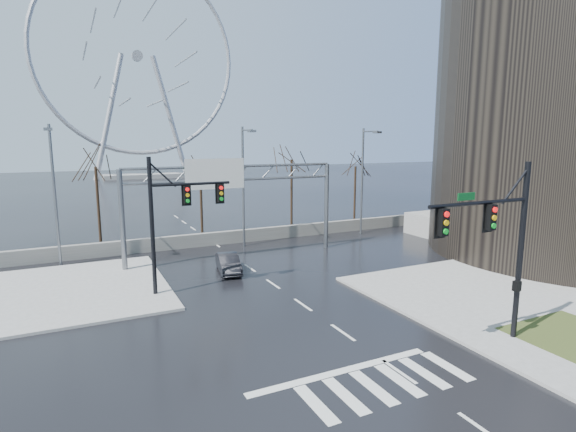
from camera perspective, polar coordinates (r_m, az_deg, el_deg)
ground at (r=21.85m, az=6.98°, el=-14.47°), size 260.00×260.00×0.00m
sidewalk_right_ext at (r=29.44m, az=21.52°, el=-8.52°), size 12.00×10.00×0.15m
sidewalk_far at (r=29.99m, az=-25.08°, el=-8.43°), size 10.00×12.00×0.15m
grass_strip at (r=24.74m, az=32.16°, el=-12.61°), size 5.00×4.00×0.02m
tower_podium at (r=47.65m, az=31.84°, el=-1.41°), size 22.00×18.00×2.00m
barrier_wall at (r=39.18m, az=-9.11°, el=-2.83°), size 52.00×0.50×1.10m
signal_mast_near at (r=20.88m, az=25.44°, el=-2.43°), size 5.52×0.41×8.00m
signal_mast_far at (r=26.45m, az=-14.52°, el=0.46°), size 4.72×0.41×8.00m
sign_gantry at (r=33.57m, az=-7.42°, el=3.17°), size 16.36×0.40×7.60m
streetlight_left at (r=34.98m, az=-27.61°, el=3.57°), size 0.50×2.55×10.00m
streetlight_mid at (r=37.30m, az=-5.55°, el=4.92°), size 0.50×2.55×10.00m
streetlight_right at (r=42.98m, az=9.67°, el=5.44°), size 0.50×2.55×10.00m
tree_left at (r=40.32m, az=-23.18°, el=4.67°), size 3.75×3.75×7.50m
tree_center at (r=42.77m, az=-11.05°, el=4.42°), size 3.25×3.25×6.50m
tree_right at (r=44.95m, az=0.46°, el=6.17°), size 3.90×3.90×7.80m
tree_far_right at (r=49.50m, az=8.55°, el=5.45°), size 3.40×3.40×6.80m
ferris_wheel at (r=114.12m, az=-18.56°, el=17.78°), size 45.00×6.00×50.91m
car at (r=30.97m, az=-7.57°, el=-5.96°), size 1.96×4.01×1.26m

